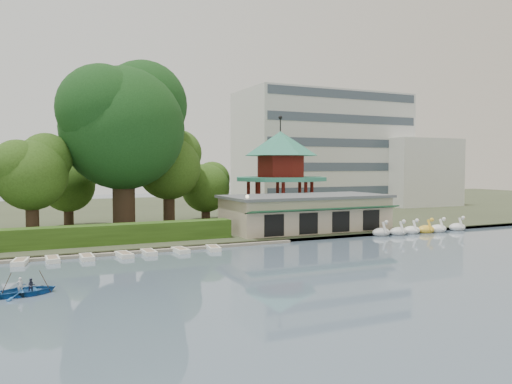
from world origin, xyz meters
TOP-DOWN VIEW (x-y plane):
  - ground_plane at (0.00, 0.00)m, footprint 220.00×220.00m
  - shore at (0.00, 52.00)m, footprint 220.00×70.00m
  - embankment at (0.00, 17.30)m, footprint 220.00×0.60m
  - dock at (-12.00, 17.20)m, footprint 34.00×1.60m
  - boathouse at (10.00, 21.97)m, footprint 18.60×9.39m
  - pavilion at (12.00, 32.00)m, footprint 12.40×12.40m
  - office_building at (32.67, 49.00)m, footprint 38.00×18.00m
  - hedge at (-15.00, 20.50)m, footprint 30.00×2.00m
  - lamp_post at (1.50, 19.00)m, footprint 0.36×0.36m
  - big_tree at (-8.82, 28.21)m, footprint 14.35×13.38m
  - small_trees at (-12.76, 31.19)m, footprint 40.02×16.71m
  - swan_boats at (21.64, 16.57)m, footprint 13.21×2.04m
  - moored_rowboats at (-15.26, 15.75)m, footprint 24.68×2.67m
  - rowboat_with_passengers at (-18.63, 5.58)m, footprint 5.07×3.91m

SIDE VIEW (x-z plane):
  - ground_plane at x=0.00m, z-range 0.00..0.00m
  - dock at x=-12.00m, z-range 0.00..0.24m
  - embankment at x=0.00m, z-range 0.00..0.30m
  - moored_rowboats at x=-15.26m, z-range 0.00..0.36m
  - shore at x=0.00m, z-range 0.00..0.40m
  - swan_boats at x=21.64m, z-range -0.56..1.35m
  - rowboat_with_passengers at x=-18.63m, z-range -0.52..1.49m
  - hedge at x=-15.00m, z-range 0.40..2.20m
  - boathouse at x=10.00m, z-range 0.42..4.32m
  - lamp_post at x=1.50m, z-range 1.20..5.48m
  - small_trees at x=-12.76m, z-range 0.62..12.20m
  - pavilion at x=12.00m, z-range 0.73..14.23m
  - office_building at x=32.67m, z-range -0.27..19.73m
  - big_tree at x=-8.82m, z-range 3.03..21.94m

